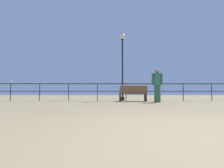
% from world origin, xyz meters
% --- Properties ---
extents(ground_plane, '(60.00, 60.00, 0.00)m').
position_xyz_m(ground_plane, '(0.00, 0.00, 0.00)').
color(ground_plane, '#82714F').
extents(pier_railing, '(24.65, 0.05, 1.06)m').
position_xyz_m(pier_railing, '(0.00, 8.21, 0.77)').
color(pier_railing, black).
rests_on(pier_railing, ground_plane).
extents(bench_near_left, '(1.55, 0.72, 0.88)m').
position_xyz_m(bench_near_left, '(0.30, 7.28, 0.49)').
color(bench_near_left, brown).
rests_on(bench_near_left, ground_plane).
extents(lamppost_center, '(0.35, 0.35, 4.34)m').
position_xyz_m(lamppost_center, '(-0.20, 8.43, 2.76)').
color(lamppost_center, black).
rests_on(lamppost_center, ground_plane).
extents(person_by_bench, '(0.53, 0.33, 1.71)m').
position_xyz_m(person_by_bench, '(1.45, 6.58, 0.98)').
color(person_by_bench, '#316E4A').
rests_on(person_by_bench, ground_plane).
extents(seagull_on_rail, '(0.35, 0.22, 0.17)m').
position_xyz_m(seagull_on_rail, '(-7.02, 8.20, 1.13)').
color(seagull_on_rail, silver).
rests_on(seagull_on_rail, pier_railing).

